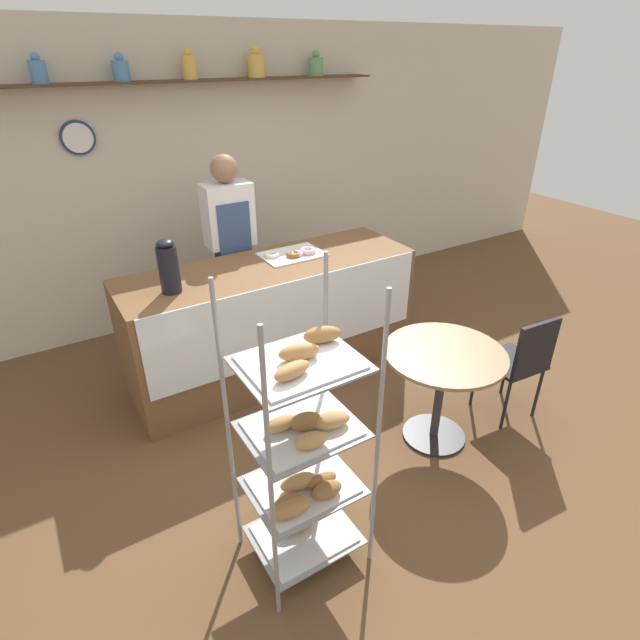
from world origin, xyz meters
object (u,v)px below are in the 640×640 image
cafe_table (442,374)px  coffee_carafe (168,267)px  donut_tray_counter (293,254)px  person_worker (231,249)px  pastry_rack (303,457)px  cafe_chair (522,358)px

cafe_table → coffee_carafe: (-1.38, 1.27, 0.62)m
cafe_table → donut_tray_counter: 1.54m
person_worker → pastry_rack: bearing=-104.7°
pastry_rack → donut_tray_counter: 2.00m
cafe_table → donut_tray_counter: bearing=103.4°
pastry_rack → donut_tray_counter: (0.92, 1.75, 0.30)m
donut_tray_counter → cafe_table: bearing=-76.6°
person_worker → cafe_table: 2.06m
person_worker → cafe_chair: (1.32, -2.04, -0.44)m
pastry_rack → coffee_carafe: (-0.11, 1.60, 0.47)m
pastry_rack → cafe_table: size_ratio=2.03×
pastry_rack → coffee_carafe: 1.67m
cafe_table → person_worker: bearing=109.7°
pastry_rack → person_worker: 2.31m
person_worker → cafe_chair: bearing=-57.0°
pastry_rack → cafe_chair: (1.91, 0.19, -0.18)m
pastry_rack → donut_tray_counter: size_ratio=3.29×
coffee_carafe → donut_tray_counter: bearing=8.4°
cafe_chair → coffee_carafe: size_ratio=2.26×
cafe_chair → person_worker: bearing=-52.4°
person_worker → cafe_table: size_ratio=2.16×
coffee_carafe → person_worker: bearing=41.8°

